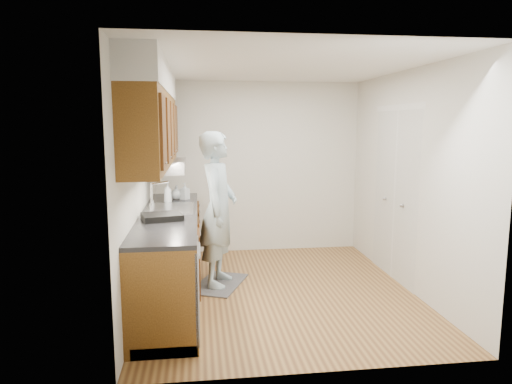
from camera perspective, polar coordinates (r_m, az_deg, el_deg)
floor at (r=5.34m, az=2.75°, el=-12.23°), size 3.50×3.50×0.00m
ceiling at (r=5.03m, az=2.96°, el=15.46°), size 3.50×3.50×0.00m
wall_left at (r=5.00m, az=-14.34°, el=0.89°), size 0.02×3.50×2.50m
wall_right at (r=5.50m, az=18.43°, el=1.39°), size 0.02×3.50×2.50m
wall_back at (r=6.75m, az=0.25°, el=3.06°), size 3.00×0.02×2.50m
counter at (r=5.12m, az=-10.67°, el=-7.52°), size 0.64×2.80×1.30m
upper_cabinets at (r=4.98m, az=-12.63°, el=8.99°), size 0.47×2.80×1.21m
closet_door at (r=5.79m, az=16.95°, el=-0.45°), size 0.02×1.22×2.05m
floor_mat at (r=5.55m, az=-4.63°, el=-11.36°), size 0.76×0.94×0.02m
person at (r=5.29m, az=-4.76°, el=-0.87°), size 0.65×0.82×2.03m
soap_bottle_a at (r=5.59m, az=-10.98°, el=-0.12°), size 0.12×0.12×0.25m
soap_bottle_b at (r=5.85m, az=-8.90°, el=0.10°), size 0.13×0.13×0.21m
soap_bottle_c at (r=5.89m, az=-9.92°, el=-0.03°), size 0.19×0.19×0.18m
dish_rack at (r=4.66m, az=-11.67°, el=-3.03°), size 0.45×0.41×0.06m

